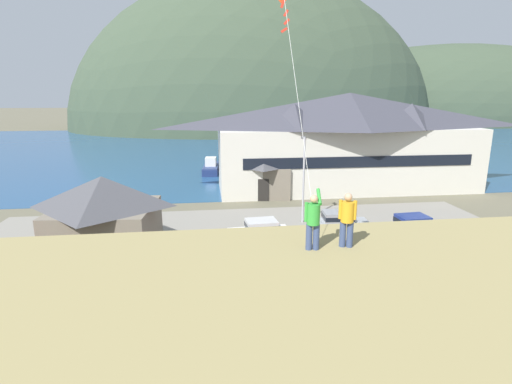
{
  "coord_description": "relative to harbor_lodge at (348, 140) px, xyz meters",
  "views": [
    {
      "loc": [
        -3.18,
        -20.25,
        10.41
      ],
      "look_at": [
        0.59,
        9.0,
        3.14
      ],
      "focal_mm": 28.13,
      "sensor_mm": 36.0,
      "label": 1
    }
  ],
  "objects": [
    {
      "name": "parked_car_lone_by_shed",
      "position": [
        -1.72,
        -22.28,
        -4.47
      ],
      "size": [
        4.27,
        2.19,
        1.82
      ],
      "color": "#B28923",
      "rests_on": "parking_lot_pad"
    },
    {
      "name": "harbor_lodge",
      "position": [
        0.0,
        0.0,
        0.0
      ],
      "size": [
        29.68,
        9.14,
        10.48
      ],
      "color": "beige",
      "rests_on": "ground"
    },
    {
      "name": "moored_boat_wharfside",
      "position": [
        -14.74,
        11.37,
        -4.81
      ],
      "size": [
        2.53,
        6.34,
        2.16
      ],
      "color": "navy",
      "rests_on": "ground"
    },
    {
      "name": "wharf_dock",
      "position": [
        -11.41,
        10.26,
        -5.18
      ],
      "size": [
        3.2,
        10.24,
        0.7
      ],
      "color": "#70604C",
      "rests_on": "ground"
    },
    {
      "name": "person_companion",
      "position": [
        -11.21,
        -30.65,
        1.12
      ],
      "size": [
        0.53,
        0.4,
        1.74
      ],
      "color": "#384770",
      "rests_on": "grassy_hill_foreground"
    },
    {
      "name": "far_hill_west_ridge",
      "position": [
        0.45,
        86.46,
        -5.53
      ],
      "size": [
        111.72,
        73.23,
        89.52
      ],
      "primitive_type": "ellipsoid",
      "color": "#3D4C38",
      "rests_on": "ground"
    },
    {
      "name": "person_kite_flyer",
      "position": [
        -12.32,
        -30.74,
        1.13
      ],
      "size": [
        0.56,
        0.64,
        1.86
      ],
      "color": "#384770",
      "rests_on": "grassy_hill_foreground"
    },
    {
      "name": "storage_shed_near_lot",
      "position": [
        -21.75,
        -17.54,
        -2.63
      ],
      "size": [
        6.87,
        6.51,
        5.59
      ],
      "color": "#756B5B",
      "rests_on": "ground"
    },
    {
      "name": "bay_water",
      "position": [
        -12.35,
        38.2,
        -5.52
      ],
      "size": [
        360.0,
        84.0,
        0.03
      ],
      "primitive_type": "cube",
      "color": "navy",
      "rests_on": "ground"
    },
    {
      "name": "parking_lot_pad",
      "position": [
        -12.35,
        -16.8,
        -5.48
      ],
      "size": [
        40.0,
        20.0,
        0.1
      ],
      "primitive_type": "cube",
      "color": "gray",
      "rests_on": "ground"
    },
    {
      "name": "parked_car_front_row_red",
      "position": [
        -5.79,
        -14.69,
        -4.47
      ],
      "size": [
        4.34,
        2.35,
        1.82
      ],
      "color": "#9EA3A8",
      "rests_on": "parking_lot_pad"
    },
    {
      "name": "storage_shed_waterside",
      "position": [
        -9.57,
        -1.57,
        -2.99
      ],
      "size": [
        6.41,
        6.05,
        4.9
      ],
      "color": "#756B5B",
      "rests_on": "ground"
    },
    {
      "name": "moored_boat_outer_mooring",
      "position": [
        -8.16,
        10.77,
        -4.81
      ],
      "size": [
        2.37,
        6.01,
        2.16
      ],
      "color": "#A8A399",
      "rests_on": "ground"
    },
    {
      "name": "ground_plane",
      "position": [
        -12.35,
        -21.8,
        -5.53
      ],
      "size": [
        600.0,
        600.0,
        0.0
      ],
      "primitive_type": "plane",
      "color": "#66604C"
    },
    {
      "name": "far_hill_east_peak",
      "position": [
        77.65,
        96.28,
        -5.53
      ],
      "size": [
        141.49,
        53.18,
        54.77
      ],
      "primitive_type": "ellipsoid",
      "color": "#3D4C38",
      "rests_on": "ground"
    },
    {
      "name": "parking_light_pole",
      "position": [
        -7.71,
        -11.25,
        -1.4
      ],
      "size": [
        0.24,
        0.78,
        7.0
      ],
      "color": "#ADADB2",
      "rests_on": "parking_lot_pad"
    },
    {
      "name": "parked_car_front_row_silver",
      "position": [
        -11.89,
        -15.99,
        -4.47
      ],
      "size": [
        4.33,
        2.33,
        1.82
      ],
      "color": "silver",
      "rests_on": "parking_lot_pad"
    },
    {
      "name": "parked_car_mid_row_center",
      "position": [
        -12.51,
        -21.92,
        -4.47
      ],
      "size": [
        4.28,
        2.21,
        1.82
      ],
      "color": "red",
      "rests_on": "parking_lot_pad"
    },
    {
      "name": "parked_car_mid_row_far",
      "position": [
        -6.62,
        -21.36,
        -4.47
      ],
      "size": [
        4.32,
        2.3,
        1.82
      ],
      "color": "red",
      "rests_on": "parking_lot_pad"
    },
    {
      "name": "parked_car_back_row_right",
      "position": [
        -0.79,
        -16.32,
        -4.47
      ],
      "size": [
        4.32,
        2.29,
        1.82
      ],
      "color": "navy",
      "rests_on": "parking_lot_pad"
    }
  ]
}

